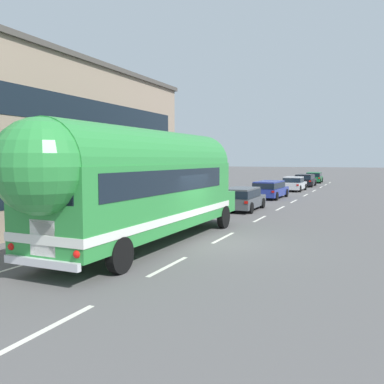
# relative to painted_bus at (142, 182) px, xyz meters

# --- Properties ---
(ground_plane) EXTENTS (300.00, 300.00, 0.00)m
(ground_plane) POSITION_rel_painted_bus_xyz_m (1.98, 1.65, -2.30)
(ground_plane) COLOR #565454
(lane_markings) EXTENTS (4.07, 80.00, 0.01)m
(lane_markings) POSITION_rel_painted_bus_xyz_m (-0.79, 14.40, -2.30)
(lane_markings) COLOR silver
(lane_markings) RESTS_ON ground
(painted_bus) EXTENTS (2.70, 12.67, 4.12)m
(painted_bus) POSITION_rel_painted_bus_xyz_m (0.00, 0.00, 0.00)
(painted_bus) COLOR #2D8C3D
(painted_bus) RESTS_ON ground
(car_lead) EXTENTS (1.97, 4.30, 1.37)m
(car_lead) POSITION_rel_painted_bus_xyz_m (0.10, 11.50, -1.51)
(car_lead) COLOR #474C51
(car_lead) RESTS_ON ground
(car_second) EXTENTS (2.06, 4.77, 1.37)m
(car_second) POSITION_rel_painted_bus_xyz_m (-0.14, 19.75, -1.50)
(car_second) COLOR navy
(car_second) RESTS_ON ground
(car_third) EXTENTS (1.98, 4.40, 1.37)m
(car_third) POSITION_rel_painted_bus_xyz_m (0.15, 28.41, -1.57)
(car_third) COLOR silver
(car_third) RESTS_ON ground
(car_fourth) EXTENTS (1.97, 4.47, 1.37)m
(car_fourth) POSITION_rel_painted_bus_xyz_m (0.18, 35.51, -1.51)
(car_fourth) COLOR black
(car_fourth) RESTS_ON ground
(car_fifth) EXTENTS (2.08, 4.66, 1.37)m
(car_fifth) POSITION_rel_painted_bus_xyz_m (0.13, 43.46, -1.51)
(car_fifth) COLOR #196633
(car_fifth) RESTS_ON ground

